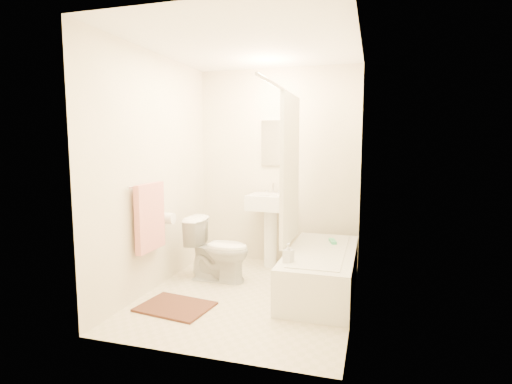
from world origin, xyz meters
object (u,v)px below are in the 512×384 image
(soap_bottle, at_px, (289,253))
(bath_mat, at_px, (175,307))
(toilet, at_px, (218,249))
(sink, at_px, (270,228))
(bathtub, at_px, (321,271))

(soap_bottle, bearing_deg, bath_mat, -162.88)
(bath_mat, bearing_deg, toilet, 83.44)
(sink, bearing_deg, bathtub, -38.74)
(toilet, relative_size, sink, 0.72)
(bathtub, bearing_deg, bath_mat, -147.08)
(toilet, relative_size, bath_mat, 1.10)
(bathtub, distance_m, bath_mat, 1.47)
(toilet, bearing_deg, bathtub, -91.20)
(toilet, height_order, bath_mat, toilet)
(bathtub, height_order, soap_bottle, soap_bottle)
(bathtub, xyz_separation_m, bath_mat, (-1.22, -0.79, -0.20))
(bathtub, relative_size, soap_bottle, 8.60)
(sink, distance_m, bathtub, 0.99)
(soap_bottle, bearing_deg, bathtub, 64.21)
(bath_mat, bearing_deg, soap_bottle, 17.12)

